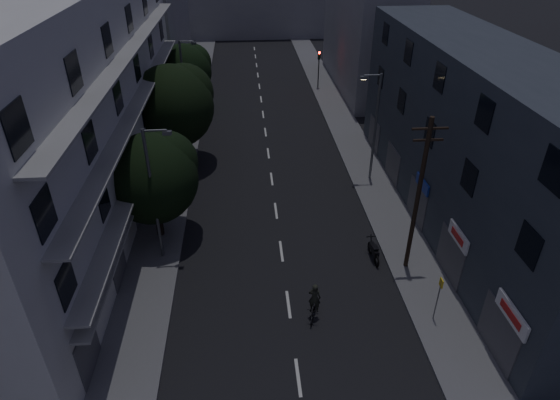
{
  "coord_description": "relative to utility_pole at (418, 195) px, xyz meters",
  "views": [
    {
      "loc": [
        -1.86,
        -11.26,
        17.34
      ],
      "look_at": [
        0.0,
        12.0,
        3.0
      ],
      "focal_mm": 30.0,
      "sensor_mm": 36.0,
      "label": 1
    }
  ],
  "objects": [
    {
      "name": "traffic_signal_far_left",
      "position": [
        -13.39,
        29.69,
        -1.77
      ],
      "size": [
        0.28,
        0.37,
        4.1
      ],
      "color": "black",
      "rests_on": "sidewalk_left"
    },
    {
      "name": "utility_pole",
      "position": [
        0.0,
        0.0,
        0.0
      ],
      "size": [
        1.8,
        0.24,
        9.0
      ],
      "color": "black",
      "rests_on": "sidewalk_right"
    },
    {
      "name": "traffic_signal_far_right",
      "position": [
        -0.26,
        32.15,
        -1.77
      ],
      "size": [
        0.28,
        0.37,
        4.1
      ],
      "color": "black",
      "rests_on": "sidewalk_right"
    },
    {
      "name": "sidewalk_left",
      "position": [
        -14.47,
        16.06,
        -4.79
      ],
      "size": [
        3.0,
        90.0,
        0.15
      ],
      "primitive_type": "cube",
      "color": "#565659",
      "rests_on": "ground"
    },
    {
      "name": "building_left",
      "position": [
        -18.95,
        9.06,
        2.13
      ],
      "size": [
        7.0,
        36.0,
        14.0
      ],
      "color": "#B7B6B1",
      "rests_on": "ground"
    },
    {
      "name": "building_far_end",
      "position": [
        -6.97,
        61.06,
        0.13
      ],
      "size": [
        24.0,
        8.0,
        10.0
      ],
      "primitive_type": "cube",
      "color": "slate",
      "rests_on": "ground"
    },
    {
      "name": "tree_near",
      "position": [
        -14.33,
        4.29,
        -0.54
      ],
      "size": [
        5.41,
        5.41,
        6.67
      ],
      "color": "black",
      "rests_on": "sidewalk_left"
    },
    {
      "name": "sidewalk_right",
      "position": [
        0.53,
        16.06,
        -4.79
      ],
      "size": [
        3.0,
        90.0,
        0.15
      ],
      "primitive_type": "cube",
      "color": "#565659",
      "rests_on": "ground"
    },
    {
      "name": "street_lamp_right",
      "position": [
        0.34,
        10.38,
        -0.27
      ],
      "size": [
        1.51,
        0.25,
        8.0
      ],
      "color": "slate",
      "rests_on": "sidewalk_right"
    },
    {
      "name": "building_right",
      "position": [
        5.02,
        5.05,
        0.63
      ],
      "size": [
        6.19,
        28.0,
        11.0
      ],
      "color": "#2A3038",
      "rests_on": "ground"
    },
    {
      "name": "tree_far",
      "position": [
        -14.51,
        26.16,
        -0.59
      ],
      "size": [
        5.32,
        5.32,
        6.58
      ],
      "color": "black",
      "rests_on": "sidewalk_left"
    },
    {
      "name": "tree_mid",
      "position": [
        -14.24,
        14.42,
        0.16
      ],
      "size": [
        6.35,
        6.35,
        7.81
      ],
      "color": "black",
      "rests_on": "sidewalk_left"
    },
    {
      "name": "motorcycle",
      "position": [
        -1.66,
        0.93,
        -4.36
      ],
      "size": [
        0.58,
        2.01,
        1.29
      ],
      "rotation": [
        0.0,
        0.0,
        0.05
      ],
      "color": "black",
      "rests_on": "ground"
    },
    {
      "name": "building_far_right",
      "position": [
        5.03,
        33.06,
        1.63
      ],
      "size": [
        6.0,
        20.0,
        13.0
      ],
      "primitive_type": "cube",
      "color": "slate",
      "rests_on": "ground"
    },
    {
      "name": "cyclist",
      "position": [
        -5.79,
        -3.41,
        -4.15
      ],
      "size": [
        1.05,
        1.77,
        2.12
      ],
      "rotation": [
        0.0,
        0.0,
        -0.3
      ],
      "color": "black",
      "rests_on": "ground"
    },
    {
      "name": "bus_stop_sign",
      "position": [
        0.1,
        -4.12,
        -2.98
      ],
      "size": [
        0.06,
        0.35,
        2.52
      ],
      "color": "#595B60",
      "rests_on": "sidewalk_right"
    },
    {
      "name": "lane_markings",
      "position": [
        -6.97,
        22.31,
        -4.86
      ],
      "size": [
        0.15,
        60.5,
        0.01
      ],
      "color": "beige",
      "rests_on": "ground"
    },
    {
      "name": "ground",
      "position": [
        -6.97,
        16.06,
        -4.87
      ],
      "size": [
        160.0,
        160.0,
        0.0
      ],
      "primitive_type": "plane",
      "color": "black",
      "rests_on": "ground"
    },
    {
      "name": "street_lamp_left_near",
      "position": [
        -13.86,
        2.02,
        -0.27
      ],
      "size": [
        1.51,
        0.25,
        8.0
      ],
      "color": "#53565A",
      "rests_on": "sidewalk_left"
    },
    {
      "name": "street_lamp_left_far",
      "position": [
        -14.0,
        21.18,
        -0.27
      ],
      "size": [
        1.51,
        0.25,
        8.0
      ],
      "color": "#55585C",
      "rests_on": "sidewalk_left"
    },
    {
      "name": "building_far_left",
      "position": [
        -18.97,
        39.06,
        3.13
      ],
      "size": [
        6.0,
        20.0,
        16.0
      ],
      "primitive_type": "cube",
      "color": "slate",
      "rests_on": "ground"
    }
  ]
}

